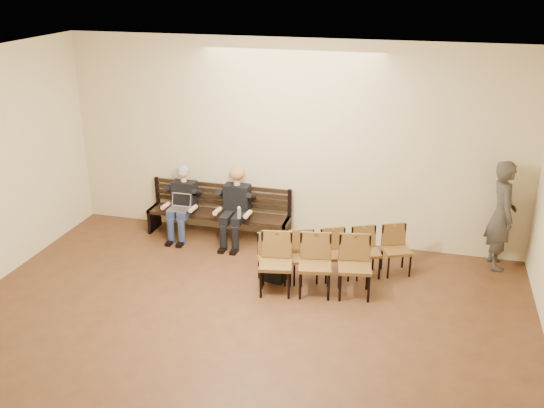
{
  "coord_description": "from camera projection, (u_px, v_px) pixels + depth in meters",
  "views": [
    {
      "loc": [
        2.27,
        -4.74,
        4.61
      ],
      "look_at": [
        -0.08,
        4.05,
        0.98
      ],
      "focal_mm": 40.0,
      "sensor_mm": 36.0,
      "label": 1
    }
  ],
  "objects": [
    {
      "name": "chair_row_front",
      "position": [
        335.0,
        255.0,
        9.39
      ],
      "size": [
        2.37,
        1.37,
        0.78
      ],
      "primitive_type": "cube",
      "rotation": [
        0.0,
        0.0,
        0.42
      ],
      "color": "brown",
      "rests_on": "ground"
    },
    {
      "name": "passerby",
      "position": [
        503.0,
        207.0,
        9.52
      ],
      "size": [
        0.62,
        0.83,
        2.06
      ],
      "primitive_type": "imported",
      "rotation": [
        0.0,
        0.0,
        1.75
      ],
      "color": "#3B3731",
      "rests_on": "ground"
    },
    {
      "name": "seated_woman",
      "position": [
        236.0,
        208.0,
        10.54
      ],
      "size": [
        0.55,
        0.76,
        1.28
      ],
      "primitive_type": null,
      "color": "black",
      "rests_on": "ground"
    },
    {
      "name": "laptop",
      "position": [
        179.0,
        210.0,
        10.62
      ],
      "size": [
        0.37,
        0.3,
        0.26
      ],
      "primitive_type": "cube",
      "rotation": [
        0.0,
        0.0,
        0.04
      ],
      "color": "silver",
      "rests_on": "bench"
    },
    {
      "name": "bag",
      "position": [
        274.0,
        273.0,
        9.41
      ],
      "size": [
        0.39,
        0.31,
        0.26
      ],
      "primitive_type": "cube",
      "rotation": [
        0.0,
        0.0,
        -0.22
      ],
      "color": "black",
      "rests_on": "ground"
    },
    {
      "name": "water_bottle",
      "position": [
        239.0,
        220.0,
        10.26
      ],
      "size": [
        0.07,
        0.07,
        0.21
      ],
      "primitive_type": "cylinder",
      "rotation": [
        0.0,
        0.0,
        0.11
      ],
      "color": "silver",
      "rests_on": "bench"
    },
    {
      "name": "chair_row_back",
      "position": [
        315.0,
        266.0,
        8.9
      ],
      "size": [
        1.7,
        0.78,
        0.91
      ],
      "primitive_type": "cube",
      "rotation": [
        0.0,
        0.0,
        0.18
      ],
      "color": "brown",
      "rests_on": "ground"
    },
    {
      "name": "room_walls",
      "position": [
        198.0,
        178.0,
        6.27
      ],
      "size": [
        8.02,
        10.01,
        3.51
      ],
      "color": "beige",
      "rests_on": "ground"
    },
    {
      "name": "bench",
      "position": [
        219.0,
        225.0,
        10.89
      ],
      "size": [
        2.6,
        0.9,
        0.45
      ],
      "primitive_type": "cube",
      "color": "black",
      "rests_on": "ground"
    },
    {
      "name": "seated_man",
      "position": [
        183.0,
        203.0,
        10.78
      ],
      "size": [
        0.52,
        0.72,
        1.26
      ],
      "primitive_type": null,
      "color": "black",
      "rests_on": "ground"
    }
  ]
}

